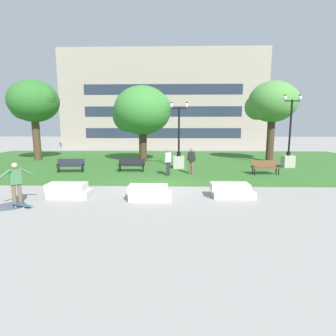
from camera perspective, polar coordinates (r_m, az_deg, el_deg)
ground_plane at (r=13.74m, az=-2.53°, el=-4.03°), size 140.00×140.00×0.00m
grass_lawn at (r=23.57m, az=-0.83°, el=1.47°), size 40.00×20.00×0.02m
concrete_block_center at (r=12.36m, az=-20.83°, el=-4.62°), size 1.86×0.90×0.64m
concrete_block_left at (r=11.20m, az=-4.03°, el=-5.43°), size 1.83×0.90×0.64m
concrete_block_right at (r=11.90m, az=13.68°, el=-4.80°), size 1.89×0.90×0.64m
person_skateboarder at (r=11.90m, az=-30.21°, el=-2.50°), size 0.85×1.19×1.71m
skateboard at (r=11.71m, az=-29.20°, el=-7.04°), size 1.02×0.57×0.14m
puddle at (r=12.11m, az=-31.32°, el=-7.12°), size 1.22×1.22×0.01m
park_bench_near_left at (r=18.23m, az=-7.93°, el=0.84°), size 1.80×0.54×0.90m
park_bench_near_right at (r=19.02m, az=-20.42°, el=0.70°), size 1.85×0.73×0.90m
park_bench_far_left at (r=18.14m, az=20.38°, el=0.32°), size 1.85×0.76×0.90m
lamp_post_left at (r=19.57m, az=2.36°, el=2.88°), size 1.32×0.80×4.88m
lamp_post_center at (r=22.02m, az=24.76°, el=3.00°), size 1.32×0.80×5.46m
tree_far_right at (r=27.17m, az=-27.28°, el=12.61°), size 4.61×4.39×7.22m
tree_near_right at (r=25.16m, az=21.69°, el=13.03°), size 4.35×4.14×6.98m
tree_far_left at (r=23.37m, az=-5.73°, el=12.17°), size 5.17×4.92×6.56m
person_bystander_near_lawn at (r=17.06m, az=5.13°, el=1.85°), size 0.60×0.44×1.71m
person_bystander_far_lawn at (r=16.51m, az=0.03°, el=1.65°), size 0.39×0.81×1.71m
building_facade_distant at (r=38.08m, az=-1.11°, el=14.71°), size 29.33×1.03×13.82m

